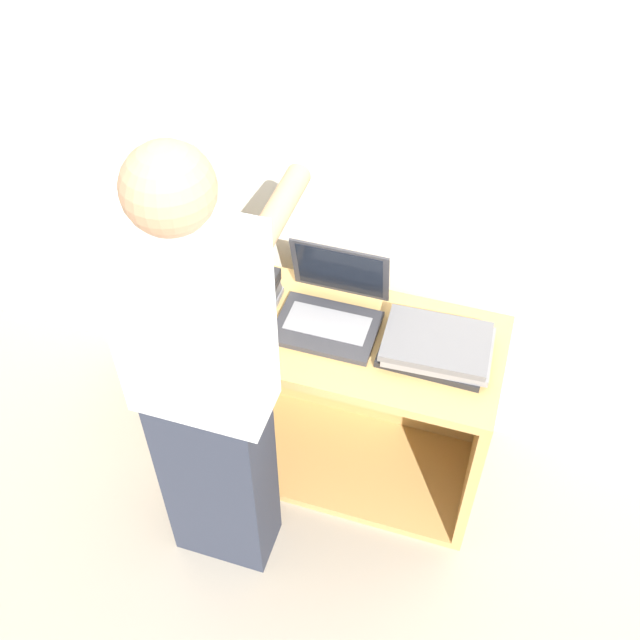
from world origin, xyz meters
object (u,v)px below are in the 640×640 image
laptop_stack_left (223,294)px  person (206,391)px  laptop_open (331,309)px  laptop_stack_right (437,346)px

laptop_stack_left → person: (0.13, -0.44, 0.05)m
laptop_open → laptop_stack_right: bearing=-7.2°
laptop_stack_right → person: 0.75m
laptop_stack_right → person: size_ratio=0.21×
laptop_open → person: 0.54m
laptop_open → laptop_stack_right: 0.37m
laptop_open → person: size_ratio=0.20×
laptop_open → laptop_stack_left: bearing=-172.1°
laptop_stack_left → person: size_ratio=0.21×
laptop_stack_left → laptop_stack_right: bearing=0.4°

